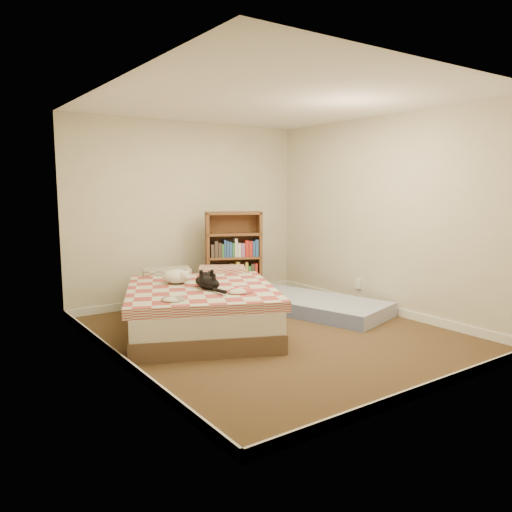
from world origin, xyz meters
TOP-DOWN VIEW (x-y plane):
  - room at (0.00, 0.00)m, footprint 3.51×4.01m
  - bed at (-0.57, 0.69)m, footprint 2.26×2.59m
  - bookshelf at (0.42, 1.52)m, footprint 0.87×0.55m
  - floor_mattress at (0.99, 0.54)m, footprint 1.43×2.18m
  - black_cat at (-0.62, 0.42)m, footprint 0.35×0.71m
  - white_dog at (-0.76, 0.85)m, footprint 0.41×0.42m

SIDE VIEW (x-z plane):
  - floor_mattress at x=0.99m, z-range 0.00..0.18m
  - bed at x=-0.57m, z-range -0.03..0.55m
  - bookshelf at x=0.42m, z-range -0.15..1.13m
  - black_cat at x=-0.62m, z-range 0.51..0.67m
  - white_dog at x=-0.76m, z-range 0.52..0.68m
  - room at x=0.00m, z-range -0.06..2.45m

